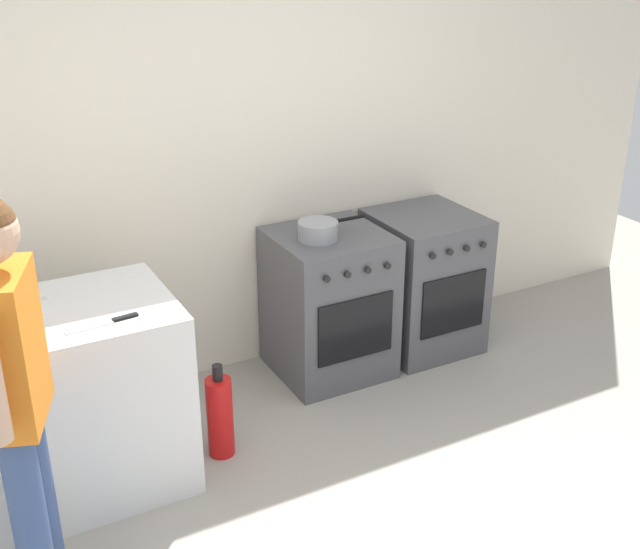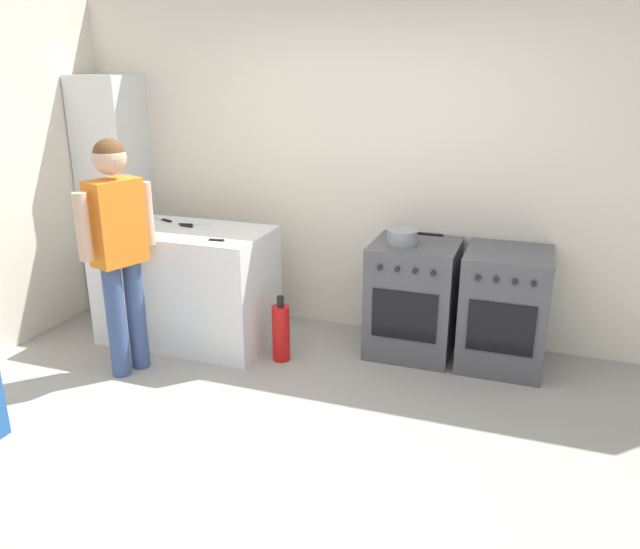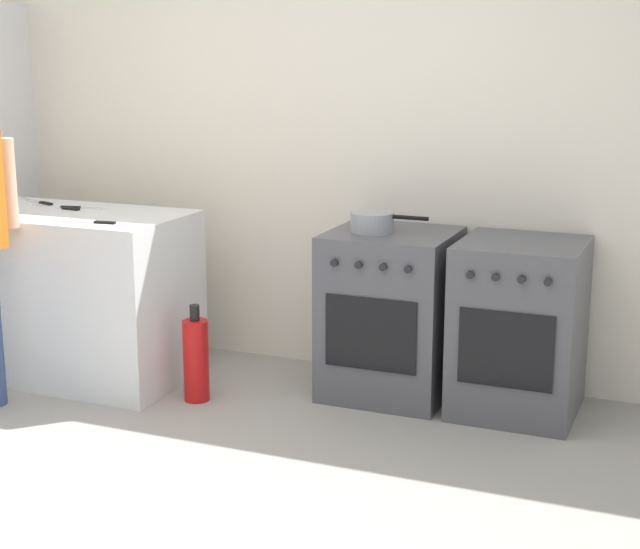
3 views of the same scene
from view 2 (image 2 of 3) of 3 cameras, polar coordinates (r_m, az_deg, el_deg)
The scene contains 13 objects.
ground_plane at distance 3.63m, azimuth -2.71°, elevation -16.25°, with size 8.00×8.00×0.00m, color gray.
back_wall at distance 4.90m, azimuth 5.81°, elevation 9.43°, with size 6.00×0.10×2.60m, color silver.
counter_unit at distance 4.95m, azimuth -12.06°, elevation -0.97°, with size 1.30×0.70×0.90m, color silver.
oven_left at distance 4.70m, azimuth 8.50°, elevation -2.13°, with size 0.62×0.62×0.85m.
oven_right at distance 4.63m, azimuth 16.50°, elevation -3.04°, with size 0.59×0.62×0.85m.
pot at distance 4.54m, azimuth 7.60°, elevation 3.45°, with size 0.40×0.22×0.10m.
knife_chef at distance 4.48m, azimuth -10.46°, elevation 3.17°, with size 0.31×0.06×0.01m.
knife_bread at distance 5.19m, azimuth -14.49°, elevation 4.98°, with size 0.33×0.17×0.01m.
knife_carving at distance 4.95m, azimuth -12.97°, elevation 4.45°, with size 0.33×0.08×0.01m.
knife_utility at distance 4.92m, azimuth -11.53°, elevation 4.47°, with size 0.25×0.08×0.01m.
person at distance 4.38m, azimuth -17.98°, elevation 3.16°, with size 0.30×0.54×1.63m.
fire_extinguisher at distance 4.59m, azimuth -3.59°, elevation -5.30°, with size 0.13×0.13×0.50m.
larder_cabinet at distance 5.72m, azimuth -18.15°, elevation 6.87°, with size 0.48×0.44×2.00m, color silver.
Camera 2 is at (1.15, -2.75, 2.08)m, focal length 35.00 mm.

